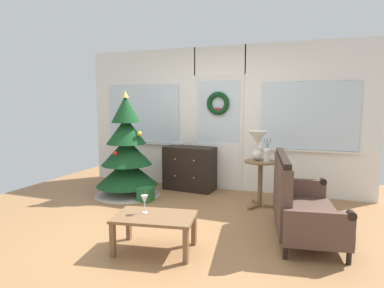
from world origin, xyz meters
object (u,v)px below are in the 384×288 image
dresser_cabinet (190,168)px  flower_vase (267,154)px  side_table (260,174)px  wine_glass (144,200)px  coffee_table (155,221)px  christmas_tree (127,157)px  table_lamp (258,141)px  settee_sofa (298,204)px  gift_box (146,194)px

dresser_cabinet → flower_vase: 1.63m
dresser_cabinet → side_table: size_ratio=1.32×
dresser_cabinet → wine_glass: 2.45m
coffee_table → wine_glass: size_ratio=4.70×
christmas_tree → dresser_cabinet: (0.88, 0.68, -0.26)m
dresser_cabinet → table_lamp: table_lamp is taller
christmas_tree → table_lamp: (2.17, 0.16, 0.33)m
christmas_tree → side_table: christmas_tree is taller
side_table → wine_glass: 2.09m
settee_sofa → dresser_cabinet: bearing=142.8°
side_table → wine_glass: bearing=-116.8°
christmas_tree → table_lamp: size_ratio=4.01×
coffee_table → flower_vase: bearing=63.8°
dresser_cabinet → settee_sofa: 2.43m
side_table → coffee_table: (-0.80, -1.89, -0.17)m
dresser_cabinet → settee_sofa: settee_sofa is taller
side_table → coffee_table: side_table is taller
side_table → table_lamp: size_ratio=1.60×
side_table → coffee_table: size_ratio=0.77×
settee_sofa → side_table: bearing=122.8°
settee_sofa → table_lamp: bearing=124.2°
dresser_cabinet → gift_box: size_ratio=4.16×
gift_box → side_table: bearing=11.5°
flower_vase → coffee_table: bearing=-116.2°
flower_vase → gift_box: flower_vase is taller
settee_sofa → wine_glass: size_ratio=7.96×
christmas_tree → gift_box: christmas_tree is taller
gift_box → table_lamp: bearing=13.1°
flower_vase → settee_sofa: bearing=-60.2°
christmas_tree → settee_sofa: 2.94m
side_table → gift_box: 1.83m
wine_glass → gift_box: (-0.81, 1.51, -0.42)m
settee_sofa → table_lamp: (-0.65, 0.96, 0.61)m
table_lamp → flower_vase: size_ratio=1.26×
side_table → table_lamp: bearing=146.3°
flower_vase → coffee_table: size_ratio=0.38×
christmas_tree → side_table: bearing=3.1°
christmas_tree → settee_sofa: bearing=-15.7°
dresser_cabinet → table_lamp: bearing=-21.8°
settee_sofa → side_table: (-0.59, 0.92, 0.12)m
dresser_cabinet → side_table: (1.35, -0.55, 0.11)m
settee_sofa → wine_glass: 1.81m
side_table → table_lamp: table_lamp is taller
coffee_table → dresser_cabinet: bearing=102.5°
flower_vase → wine_glass: flower_vase is taller
gift_box → wine_glass: bearing=-61.7°
side_table → coffee_table: 2.06m
christmas_tree → side_table: 2.24m
dresser_cabinet → gift_box: bearing=-114.1°
table_lamp → coffee_table: (-0.74, -1.93, -0.66)m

